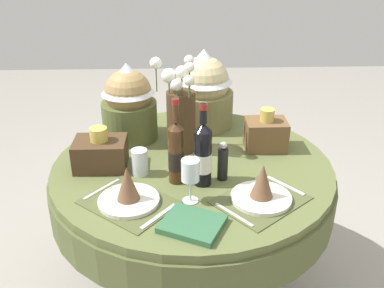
{
  "coord_description": "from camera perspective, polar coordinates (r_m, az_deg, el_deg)",
  "views": [
    {
      "loc": [
        -0.07,
        -1.74,
        1.69
      ],
      "look_at": [
        0.0,
        0.03,
        0.81
      ],
      "focal_mm": 40.45,
      "sensor_mm": 36.0,
      "label": 1
    }
  ],
  "objects": [
    {
      "name": "flower_vase",
      "position": [
        2.02,
        -1.55,
        4.03
      ],
      "size": [
        0.2,
        0.18,
        0.45
      ],
      "color": "#47331E",
      "rests_on": "dining_table"
    },
    {
      "name": "woven_basket_side_left",
      "position": [
        1.96,
        -11.97,
        -1.11
      ],
      "size": [
        0.23,
        0.17,
        0.19
      ],
      "color": "#47331E",
      "rests_on": "dining_table"
    },
    {
      "name": "place_setting_left",
      "position": [
        1.7,
        -8.4,
        -6.37
      ],
      "size": [
        0.43,
        0.42,
        0.16
      ],
      "color": "#4E562F",
      "rests_on": "dining_table"
    },
    {
      "name": "place_setting_right",
      "position": [
        1.72,
        9.18,
        -6.03
      ],
      "size": [
        0.43,
        0.42,
        0.16
      ],
      "color": "#4E562F",
      "rests_on": "dining_table"
    },
    {
      "name": "gift_tub_back_centre",
      "position": [
        2.3,
        1.54,
        7.55
      ],
      "size": [
        0.32,
        0.32,
        0.42
      ],
      "color": "olive",
      "rests_on": "dining_table"
    },
    {
      "name": "book_on_table",
      "position": [
        1.58,
        0.05,
        -10.5
      ],
      "size": [
        0.27,
        0.25,
        0.02
      ],
      "primitive_type": "cube",
      "rotation": [
        0.0,
        0.0,
        -0.45
      ],
      "color": "#336642",
      "rests_on": "dining_table"
    },
    {
      "name": "gift_tub_back_left",
      "position": [
        2.17,
        -8.36,
        5.78
      ],
      "size": [
        0.28,
        0.28,
        0.39
      ],
      "color": "#566033",
      "rests_on": "dining_table"
    },
    {
      "name": "woven_basket_side_right",
      "position": [
        2.12,
        9.69,
        1.4
      ],
      "size": [
        0.19,
        0.15,
        0.2
      ],
      "color": "brown",
      "rests_on": "dining_table"
    },
    {
      "name": "wine_bottle_left",
      "position": [
        1.76,
        1.44,
        -1.37
      ],
      "size": [
        0.07,
        0.07,
        0.36
      ],
      "color": "black",
      "rests_on": "dining_table"
    },
    {
      "name": "pepper_mill",
      "position": [
        1.83,
        4.08,
        -2.42
      ],
      "size": [
        0.04,
        0.04,
        0.18
      ],
      "color": "black",
      "rests_on": "dining_table"
    },
    {
      "name": "wine_glass_left",
      "position": [
        1.65,
        -0.22,
        -3.66
      ],
      "size": [
        0.07,
        0.07,
        0.18
      ],
      "color": "silver",
      "rests_on": "dining_table"
    },
    {
      "name": "tumbler_mid",
      "position": [
        1.88,
        -6.92,
        -2.38
      ],
      "size": [
        0.07,
        0.07,
        0.12
      ],
      "primitive_type": "cylinder",
      "color": "silver",
      "rests_on": "dining_table"
    },
    {
      "name": "dining_table",
      "position": [
        2.05,
        0.03,
        -5.68
      ],
      "size": [
        1.3,
        1.3,
        0.73
      ],
      "color": "#5B6638",
      "rests_on": "ground"
    },
    {
      "name": "wine_bottle_centre",
      "position": [
        1.78,
        -2.09,
        -1.08
      ],
      "size": [
        0.07,
        0.07,
        0.37
      ],
      "color": "#422814",
      "rests_on": "dining_table"
    },
    {
      "name": "ground",
      "position": [
        2.42,
        0.03,
        -17.81
      ],
      "size": [
        8.0,
        8.0,
        0.0
      ],
      "primitive_type": "plane",
      "color": "#9E998E"
    }
  ]
}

